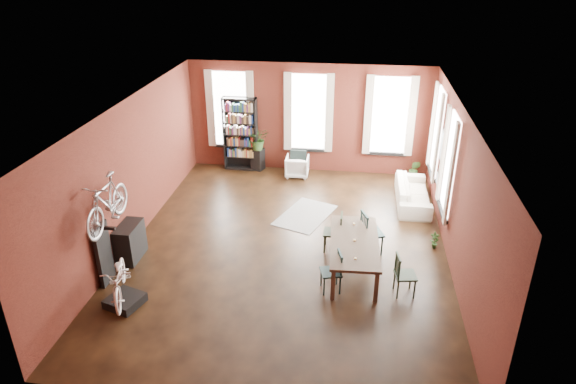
% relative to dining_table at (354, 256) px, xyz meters
% --- Properties ---
extents(room, '(9.00, 9.04, 3.22)m').
position_rel_dining_table_xyz_m(room, '(-1.23, 1.37, 1.77)').
color(room, black).
rests_on(room, ground).
extents(dining_table, '(1.06, 2.17, 0.73)m').
position_rel_dining_table_xyz_m(dining_table, '(0.00, 0.00, 0.00)').
color(dining_table, '#46372A').
rests_on(dining_table, ground).
extents(dining_chair_a, '(0.47, 0.47, 0.84)m').
position_rel_dining_table_xyz_m(dining_chair_a, '(-0.43, -0.71, 0.06)').
color(dining_chair_a, '#1A3839').
rests_on(dining_chair_a, ground).
extents(dining_chair_b, '(0.41, 0.41, 0.88)m').
position_rel_dining_table_xyz_m(dining_chair_b, '(-0.48, 0.79, 0.08)').
color(dining_chair_b, black).
rests_on(dining_chair_b, ground).
extents(dining_chair_c, '(0.46, 0.46, 0.86)m').
position_rel_dining_table_xyz_m(dining_chair_c, '(1.00, -0.63, 0.07)').
color(dining_chair_c, black).
rests_on(dining_chair_c, ground).
extents(dining_chair_d, '(0.58, 0.58, 0.98)m').
position_rel_dining_table_xyz_m(dining_chair_d, '(0.37, 0.80, 0.13)').
color(dining_chair_d, '#183435').
rests_on(dining_chair_d, ground).
extents(bookshelf, '(1.00, 0.32, 2.20)m').
position_rel_dining_table_xyz_m(bookshelf, '(-3.48, 5.06, 0.74)').
color(bookshelf, black).
rests_on(bookshelf, ground).
extents(white_armchair, '(0.66, 0.62, 0.67)m').
position_rel_dining_table_xyz_m(white_armchair, '(-1.75, 4.72, -0.03)').
color(white_armchair, silver).
rests_on(white_armchair, ground).
extents(cream_sofa, '(0.61, 2.08, 0.81)m').
position_rel_dining_table_xyz_m(cream_sofa, '(1.47, 3.36, 0.04)').
color(cream_sofa, beige).
rests_on(cream_sofa, ground).
extents(striped_rug, '(1.59, 1.96, 0.01)m').
position_rel_dining_table_xyz_m(striped_rug, '(-1.24, 2.30, -0.36)').
color(striped_rug, black).
rests_on(striped_rug, ground).
extents(bike_trainer, '(0.75, 0.75, 0.17)m').
position_rel_dining_table_xyz_m(bike_trainer, '(-4.23, -1.70, -0.28)').
color(bike_trainer, black).
rests_on(bike_trainer, ground).
extents(bike_wall_rack, '(0.16, 0.60, 1.30)m').
position_rel_dining_table_xyz_m(bike_wall_rack, '(-4.88, -1.04, 0.29)').
color(bike_wall_rack, black).
rests_on(bike_wall_rack, ground).
extents(console_table, '(0.40, 0.80, 0.80)m').
position_rel_dining_table_xyz_m(console_table, '(-4.76, -0.14, 0.04)').
color(console_table, black).
rests_on(console_table, ground).
extents(plant_stand, '(0.42, 0.42, 0.66)m').
position_rel_dining_table_xyz_m(plant_stand, '(-2.98, 5.06, -0.03)').
color(plant_stand, black).
rests_on(plant_stand, ground).
extents(plant_by_sofa, '(0.52, 0.66, 0.26)m').
position_rel_dining_table_xyz_m(plant_by_sofa, '(1.64, 4.97, -0.23)').
color(plant_by_sofa, '#325E25').
rests_on(plant_by_sofa, ground).
extents(plant_small, '(0.26, 0.42, 0.14)m').
position_rel_dining_table_xyz_m(plant_small, '(1.78, 1.16, -0.29)').
color(plant_small, '#274F1F').
rests_on(plant_small, ground).
extents(bicycle_floor, '(0.75, 0.91, 1.49)m').
position_rel_dining_table_xyz_m(bicycle_floor, '(-4.27, -1.68, 0.55)').
color(bicycle_floor, silver).
rests_on(bicycle_floor, bike_trainer).
extents(bicycle_hung, '(0.47, 1.00, 1.66)m').
position_rel_dining_table_xyz_m(bicycle_hung, '(-4.63, -1.04, 1.77)').
color(bicycle_hung, '#A5A8AD').
rests_on(bicycle_hung, bike_wall_rack).
extents(plant_on_stand, '(0.76, 0.81, 0.53)m').
position_rel_dining_table_xyz_m(plant_on_stand, '(-2.94, 5.01, 0.56)').
color(plant_on_stand, '#2F5421').
rests_on(plant_on_stand, plant_stand).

